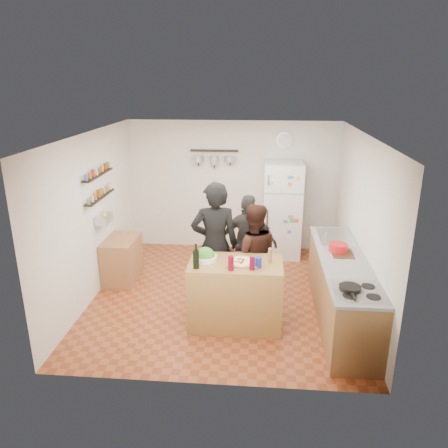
# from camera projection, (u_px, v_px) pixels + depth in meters

# --- Properties ---
(room_shell) EXTENTS (4.20, 4.20, 4.20)m
(room_shell) POSITION_uv_depth(u_px,v_px,m) (226.00, 212.00, 6.83)
(room_shell) COLOR brown
(room_shell) RESTS_ON ground
(prep_island) EXTENTS (1.25, 0.72, 0.91)m
(prep_island) POSITION_uv_depth(u_px,v_px,m) (236.00, 293.00, 5.96)
(prep_island) COLOR olive
(prep_island) RESTS_ON floor
(pizza_board) EXTENTS (0.42, 0.34, 0.02)m
(pizza_board) POSITION_uv_depth(u_px,v_px,m) (242.00, 263.00, 5.78)
(pizza_board) COLOR #945836
(pizza_board) RESTS_ON prep_island
(pizza) EXTENTS (0.34, 0.34, 0.02)m
(pizza) POSITION_uv_depth(u_px,v_px,m) (242.00, 261.00, 5.78)
(pizza) COLOR beige
(pizza) RESTS_ON pizza_board
(salad_bowl) EXTENTS (0.33, 0.33, 0.07)m
(salad_bowl) POSITION_uv_depth(u_px,v_px,m) (205.00, 258.00, 5.88)
(salad_bowl) COLOR white
(salad_bowl) RESTS_ON prep_island
(wine_bottle) EXTENTS (0.08, 0.08, 0.25)m
(wine_bottle) POSITION_uv_depth(u_px,v_px,m) (196.00, 259.00, 5.61)
(wine_bottle) COLOR black
(wine_bottle) RESTS_ON prep_island
(wine_glass_near) EXTENTS (0.08, 0.08, 0.19)m
(wine_glass_near) POSITION_uv_depth(u_px,v_px,m) (231.00, 263.00, 5.56)
(wine_glass_near) COLOR #5E0817
(wine_glass_near) RESTS_ON prep_island
(wine_glass_far) EXTENTS (0.07, 0.07, 0.17)m
(wine_glass_far) POSITION_uv_depth(u_px,v_px,m) (252.00, 264.00, 5.58)
(wine_glass_far) COLOR #50061E
(wine_glass_far) RESTS_ON prep_island
(pepper_mill) EXTENTS (0.05, 0.05, 0.16)m
(pepper_mill) POSITION_uv_depth(u_px,v_px,m) (270.00, 257.00, 5.80)
(pepper_mill) COLOR olive
(pepper_mill) RESTS_ON prep_island
(salt_canister) EXTENTS (0.08, 0.08, 0.14)m
(salt_canister) POSITION_uv_depth(u_px,v_px,m) (258.00, 262.00, 5.65)
(salt_canister) COLOR navy
(salt_canister) RESTS_ON prep_island
(person_left) EXTENTS (0.76, 0.56, 1.89)m
(person_left) POSITION_uv_depth(u_px,v_px,m) (215.00, 245.00, 6.32)
(person_left) COLOR black
(person_left) RESTS_ON floor
(person_center) EXTENTS (0.82, 0.67, 1.56)m
(person_center) POSITION_uv_depth(u_px,v_px,m) (253.00, 255.00, 6.38)
(person_center) COLOR black
(person_center) RESTS_ON floor
(person_back) EXTENTS (0.97, 0.56, 1.56)m
(person_back) POSITION_uv_depth(u_px,v_px,m) (248.00, 243.00, 6.87)
(person_back) COLOR #282623
(person_back) RESTS_ON floor
(counter_run) EXTENTS (0.63, 2.63, 0.90)m
(counter_run) POSITION_uv_depth(u_px,v_px,m) (342.00, 290.00, 6.06)
(counter_run) COLOR #9E7042
(counter_run) RESTS_ON floor
(stove_top) EXTENTS (0.60, 0.62, 0.02)m
(stove_top) POSITION_uv_depth(u_px,v_px,m) (359.00, 292.00, 5.02)
(stove_top) COLOR white
(stove_top) RESTS_ON counter_run
(skillet) EXTENTS (0.25, 0.25, 0.05)m
(skillet) POSITION_uv_depth(u_px,v_px,m) (350.00, 288.00, 5.04)
(skillet) COLOR black
(skillet) RESTS_ON stove_top
(sink) EXTENTS (0.50, 0.80, 0.03)m
(sink) POSITION_uv_depth(u_px,v_px,m) (335.00, 237.00, 6.71)
(sink) COLOR silver
(sink) RESTS_ON counter_run
(cutting_board) EXTENTS (0.30, 0.40, 0.02)m
(cutting_board) POSITION_uv_depth(u_px,v_px,m) (342.00, 254.00, 6.09)
(cutting_board) COLOR brown
(cutting_board) RESTS_ON counter_run
(red_bowl) EXTENTS (0.26, 0.26, 0.11)m
(red_bowl) POSITION_uv_depth(u_px,v_px,m) (338.00, 247.00, 6.16)
(red_bowl) COLOR red
(red_bowl) RESTS_ON counter_run
(fridge) EXTENTS (0.70, 0.68, 1.80)m
(fridge) POSITION_uv_depth(u_px,v_px,m) (282.00, 210.00, 8.15)
(fridge) COLOR white
(fridge) RESTS_ON floor
(wall_clock) EXTENTS (0.30, 0.03, 0.30)m
(wall_clock) POSITION_uv_depth(u_px,v_px,m) (284.00, 140.00, 8.06)
(wall_clock) COLOR silver
(wall_clock) RESTS_ON back_wall
(spice_shelf_lower) EXTENTS (0.12, 1.00, 0.02)m
(spice_shelf_lower) POSITION_uv_depth(u_px,v_px,m) (100.00, 197.00, 6.73)
(spice_shelf_lower) COLOR black
(spice_shelf_lower) RESTS_ON left_wall
(spice_shelf_upper) EXTENTS (0.12, 1.00, 0.02)m
(spice_shelf_upper) POSITION_uv_depth(u_px,v_px,m) (98.00, 175.00, 6.62)
(spice_shelf_upper) COLOR black
(spice_shelf_upper) RESTS_ON left_wall
(produce_basket) EXTENTS (0.18, 0.35, 0.14)m
(produce_basket) POSITION_uv_depth(u_px,v_px,m) (104.00, 219.00, 6.84)
(produce_basket) COLOR silver
(produce_basket) RESTS_ON left_wall
(side_table) EXTENTS (0.50, 0.80, 0.73)m
(side_table) POSITION_uv_depth(u_px,v_px,m) (122.00, 259.00, 7.29)
(side_table) COLOR #A47044
(side_table) RESTS_ON floor
(pot_rack) EXTENTS (0.90, 0.04, 0.04)m
(pot_rack) POSITION_uv_depth(u_px,v_px,m) (214.00, 151.00, 8.15)
(pot_rack) COLOR black
(pot_rack) RESTS_ON back_wall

